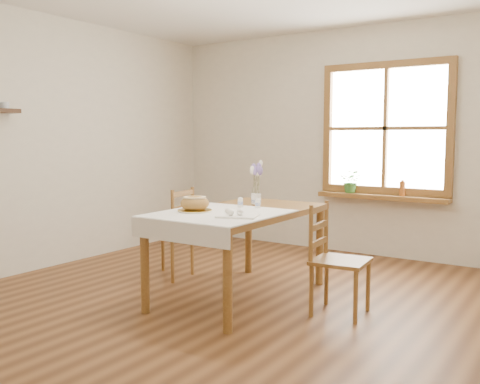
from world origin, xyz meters
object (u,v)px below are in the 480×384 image
(chair_right, at_px, (341,259))
(bread_plate, at_px, (195,211))
(dining_table, at_px, (240,220))
(flower_vase, at_px, (256,200))
(chair_left, at_px, (167,232))

(chair_right, height_order, bread_plate, chair_right)
(dining_table, distance_m, flower_vase, 0.36)
(chair_right, bearing_deg, flower_vase, 68.96)
(dining_table, height_order, flower_vase, flower_vase)
(chair_left, bearing_deg, chair_right, 79.99)
(dining_table, height_order, chair_left, chair_left)
(dining_table, relative_size, chair_right, 1.87)
(chair_left, height_order, flower_vase, chair_left)
(chair_left, xyz_separation_m, flower_vase, (0.91, 0.17, 0.36))
(chair_left, distance_m, chair_right, 1.84)
(chair_right, distance_m, bread_plate, 1.21)
(chair_right, xyz_separation_m, flower_vase, (-0.93, 0.27, 0.37))
(chair_left, xyz_separation_m, bread_plate, (0.75, -0.51, 0.33))
(bread_plate, bearing_deg, chair_left, 145.70)
(dining_table, bearing_deg, bread_plate, -120.43)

